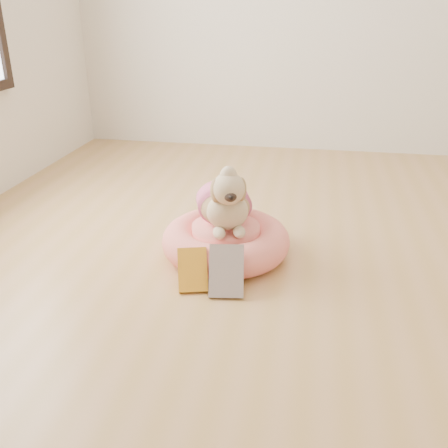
% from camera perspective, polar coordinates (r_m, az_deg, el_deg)
% --- Properties ---
extents(floor, '(4.50, 4.50, 0.00)m').
position_cam_1_polar(floor, '(2.26, 9.62, -6.74)').
color(floor, tan).
rests_on(floor, ground).
extents(pet_bed, '(0.62, 0.62, 0.16)m').
position_cam_1_polar(pet_bed, '(2.44, 0.21, -1.93)').
color(pet_bed, '#F6606A').
rests_on(pet_bed, floor).
extents(dog, '(0.44, 0.53, 0.34)m').
position_cam_1_polar(dog, '(2.35, 0.11, 3.77)').
color(dog, brown).
rests_on(dog, pet_bed).
extents(book_yellow, '(0.16, 0.16, 0.17)m').
position_cam_1_polar(book_yellow, '(2.17, -3.61, -5.24)').
color(book_yellow, yellow).
rests_on(book_yellow, floor).
extents(book_white, '(0.17, 0.17, 0.20)m').
position_cam_1_polar(book_white, '(2.12, 0.27, -5.39)').
color(book_white, white).
rests_on(book_white, floor).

